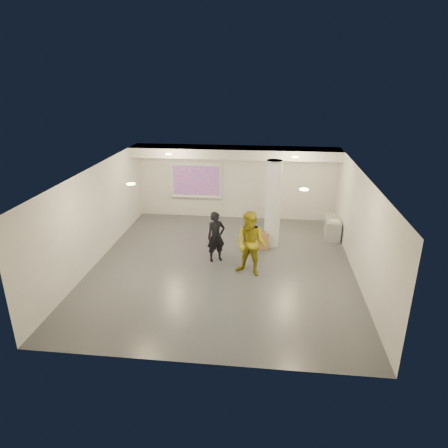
# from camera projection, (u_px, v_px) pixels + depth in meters

# --- Properties ---
(floor) EXTENTS (8.00, 9.00, 0.01)m
(floor) POSITION_uv_depth(u_px,v_px,m) (223.00, 266.00, 12.49)
(floor) COLOR #393C41
(floor) RESTS_ON ground
(ceiling) EXTENTS (8.00, 9.00, 0.01)m
(ceiling) POSITION_uv_depth(u_px,v_px,m) (222.00, 172.00, 11.42)
(ceiling) COLOR silver
(ceiling) RESTS_ON floor
(wall_back) EXTENTS (8.00, 0.01, 3.00)m
(wall_back) POSITION_uv_depth(u_px,v_px,m) (235.00, 182.00, 16.13)
(wall_back) COLOR beige
(wall_back) RESTS_ON floor
(wall_front) EXTENTS (8.00, 0.01, 3.00)m
(wall_front) POSITION_uv_depth(u_px,v_px,m) (196.00, 301.00, 7.78)
(wall_front) COLOR beige
(wall_front) RESTS_ON floor
(wall_left) EXTENTS (0.01, 9.00, 3.00)m
(wall_left) POSITION_uv_depth(u_px,v_px,m) (95.00, 216.00, 12.37)
(wall_left) COLOR beige
(wall_left) RESTS_ON floor
(wall_right) EXTENTS (0.01, 9.00, 3.00)m
(wall_right) POSITION_uv_depth(u_px,v_px,m) (360.00, 226.00, 11.53)
(wall_right) COLOR beige
(wall_right) RESTS_ON floor
(soffit_band) EXTENTS (8.00, 1.10, 0.36)m
(soffit_band) POSITION_uv_depth(u_px,v_px,m) (235.00, 152.00, 15.15)
(soffit_band) COLOR silver
(soffit_band) RESTS_ON ceiling
(downlight_nw) EXTENTS (0.22, 0.22, 0.02)m
(downlight_nw) POSITION_uv_depth(u_px,v_px,m) (168.00, 154.00, 13.97)
(downlight_nw) COLOR #ECE687
(downlight_nw) RESTS_ON ceiling
(downlight_ne) EXTENTS (0.22, 0.22, 0.02)m
(downlight_ne) POSITION_uv_depth(u_px,v_px,m) (295.00, 157.00, 13.51)
(downlight_ne) COLOR #ECE687
(downlight_ne) RESTS_ON ceiling
(downlight_sw) EXTENTS (0.22, 0.22, 0.02)m
(downlight_sw) POSITION_uv_depth(u_px,v_px,m) (131.00, 184.00, 10.26)
(downlight_sw) COLOR #ECE687
(downlight_sw) RESTS_ON ceiling
(downlight_se) EXTENTS (0.22, 0.22, 0.02)m
(downlight_se) POSITION_uv_depth(u_px,v_px,m) (304.00, 189.00, 9.80)
(downlight_se) COLOR #ECE687
(downlight_se) RESTS_ON ceiling
(column) EXTENTS (0.52, 0.52, 3.00)m
(column) POSITION_uv_depth(u_px,v_px,m) (273.00, 204.00, 13.46)
(column) COLOR white
(column) RESTS_ON floor
(projection_screen) EXTENTS (2.10, 0.13, 1.42)m
(projection_screen) POSITION_uv_depth(u_px,v_px,m) (196.00, 181.00, 16.24)
(projection_screen) COLOR silver
(projection_screen) RESTS_ON wall_back
(credenza) EXTENTS (0.59, 1.26, 0.71)m
(credenza) POSITION_uv_depth(u_px,v_px,m) (332.00, 228.00, 14.56)
(credenza) COLOR gray
(credenza) RESTS_ON floor
(papers_stack) EXTENTS (0.37, 0.42, 0.02)m
(papers_stack) POSITION_uv_depth(u_px,v_px,m) (335.00, 221.00, 14.17)
(papers_stack) COLOR silver
(papers_stack) RESTS_ON credenza
(cardboard_back) EXTENTS (0.51, 0.18, 0.55)m
(cardboard_back) POSITION_uv_depth(u_px,v_px,m) (261.00, 242.00, 13.57)
(cardboard_back) COLOR olive
(cardboard_back) RESTS_ON floor
(cardboard_front) EXTENTS (0.60, 0.27, 0.63)m
(cardboard_front) POSITION_uv_depth(u_px,v_px,m) (256.00, 239.00, 13.65)
(cardboard_front) COLOR olive
(cardboard_front) RESTS_ON floor
(woman) EXTENTS (0.71, 0.63, 1.63)m
(woman) POSITION_uv_depth(u_px,v_px,m) (216.00, 237.00, 12.57)
(woman) COLOR black
(woman) RESTS_ON floor
(man) EXTENTS (1.16, 1.04, 1.95)m
(man) POSITION_uv_depth(u_px,v_px,m) (251.00, 244.00, 11.66)
(man) COLOR #9D8F16
(man) RESTS_ON floor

